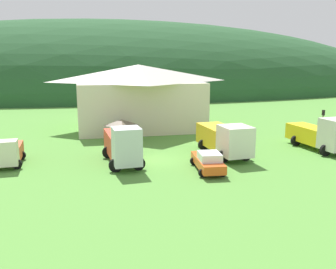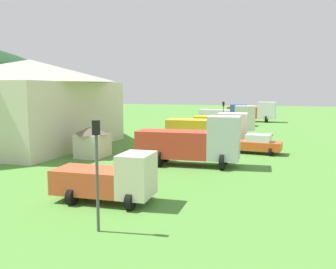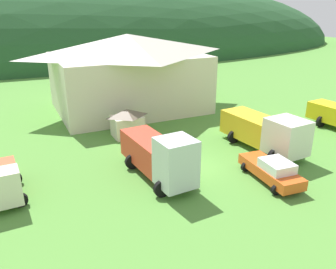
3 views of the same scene
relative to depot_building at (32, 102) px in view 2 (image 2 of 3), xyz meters
The scene contains 13 objects.
ground_plane 16.93m from the depot_building, 93.00° to the right, with size 200.00×200.00×0.00m, color #518C38.
depot_building is the anchor object (origin of this frame).
play_shed_cream 9.35m from the depot_building, 110.54° to the right, with size 2.83×2.25×2.54m.
light_truck_cream 20.65m from the depot_building, 131.42° to the right, with size 2.68×4.98×2.47m.
tow_truck_silver 17.61m from the depot_building, 102.68° to the right, with size 3.34×7.49×3.61m.
heavy_rig_striped 17.37m from the depot_building, 70.06° to the right, with size 3.68×7.91×3.21m.
flatbed_truck_yellow 22.98m from the depot_building, 45.94° to the right, with size 3.46×7.54×3.49m.
box_truck_blue 30.28m from the depot_building, 27.58° to the right, with size 3.28×7.06×3.23m.
heavy_rig_white 38.92m from the depot_building, 27.01° to the right, with size 3.24×8.04×3.38m.
service_pickup_orange 20.96m from the depot_building, 82.24° to the right, with size 2.53×5.20×1.66m.
traffic_light_west 23.79m from the depot_building, 135.77° to the right, with size 0.20×0.32×4.31m.
traffic_light_east 22.75m from the depot_building, 43.14° to the right, with size 0.20×0.32×3.96m.
traffic_cone_near_pickup 13.30m from the depot_building, 65.52° to the right, with size 0.36×0.36×0.47m, color orange.
Camera 2 is at (-28.17, -7.05, 5.45)m, focal length 39.10 mm.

